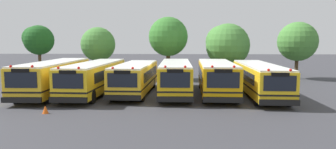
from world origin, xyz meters
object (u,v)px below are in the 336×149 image
object	(u,v)px
school_bus_4	(216,77)
tree_0	(37,40)
school_bus_5	(259,78)
tree_4	(298,41)
tree_2	(168,37)
traffic_cone	(45,110)
school_bus_2	(135,77)
tree_3	(226,44)
school_bus_0	(55,76)
tree_1	(99,44)
school_bus_1	(95,76)
school_bus_3	(176,76)

from	to	relation	value
school_bus_4	tree_0	world-z (taller)	tree_0
school_bus_5	tree_4	distance (m)	13.45
tree_2	traffic_cone	size ratio (longest dim) A/B	14.77
school_bus_2	school_bus_5	size ratio (longest dim) A/B	0.86
tree_3	tree_4	bearing A→B (deg)	8.25
tree_2	traffic_cone	xyz separation A→B (m)	(-6.56, -16.67, -4.59)
school_bus_0	tree_1	size ratio (longest dim) A/B	1.90
school_bus_1	tree_0	bearing A→B (deg)	-46.10
school_bus_5	tree_0	bearing A→B (deg)	-24.19
school_bus_2	school_bus_0	bearing A→B (deg)	5.14
school_bus_1	traffic_cone	bearing A→B (deg)	83.82
tree_3	tree_1	bearing A→B (deg)	178.01
tree_0	tree_4	distance (m)	30.35
tree_1	tree_2	world-z (taller)	tree_2
tree_1	tree_3	bearing A→B (deg)	-1.99
school_bus_3	school_bus_4	xyz separation A→B (m)	(3.28, -0.27, 0.01)
school_bus_0	school_bus_3	xyz separation A→B (m)	(9.91, 0.37, -0.03)
tree_2	tree_3	distance (m)	6.50
school_bus_2	tree_3	bearing A→B (deg)	-130.62
tree_3	school_bus_4	bearing A→B (deg)	-102.14
school_bus_4	school_bus_5	xyz separation A→B (m)	(3.36, -0.02, -0.07)
school_bus_4	tree_2	bearing A→B (deg)	-64.58
school_bus_2	school_bus_5	bearing A→B (deg)	179.83
school_bus_3	tree_3	world-z (taller)	tree_3
school_bus_2	school_bus_4	bearing A→B (deg)	179.04
tree_0	tree_3	xyz separation A→B (m)	(22.06, -1.28, -0.54)
tree_2	tree_3	xyz separation A→B (m)	(6.43, 0.19, -0.86)
tree_4	traffic_cone	world-z (taller)	tree_4
school_bus_1	school_bus_4	distance (m)	9.92
tree_1	tree_2	size ratio (longest dim) A/B	0.84
tree_1	tree_2	bearing A→B (deg)	-4.96
school_bus_4	tree_3	world-z (taller)	tree_3
school_bus_3	tree_2	xyz separation A→B (m)	(-1.03, 9.40, 3.39)
school_bus_0	school_bus_1	distance (m)	3.29
school_bus_0	tree_4	distance (m)	26.26
school_bus_1	school_bus_4	xyz separation A→B (m)	(9.92, -0.26, 0.04)
traffic_cone	school_bus_2	bearing A→B (deg)	59.56
tree_2	tree_4	bearing A→B (deg)	5.41
tree_2	school_bus_1	bearing A→B (deg)	-120.78
school_bus_5	tree_0	world-z (taller)	tree_0
school_bus_0	tree_3	bearing A→B (deg)	-148.48
tree_0	school_bus_3	bearing A→B (deg)	-33.14
tree_1	tree_4	world-z (taller)	tree_4
school_bus_0	traffic_cone	size ratio (longest dim) A/B	23.71
school_bus_1	school_bus_4	bearing A→B (deg)	179.77
school_bus_4	tree_2	size ratio (longest dim) A/B	1.44
tree_2	traffic_cone	distance (m)	18.49
school_bus_3	tree_0	xyz separation A→B (m)	(-16.65, 10.87, 3.07)
school_bus_3	traffic_cone	size ratio (longest dim) A/B	22.24
school_bus_1	tree_2	distance (m)	11.48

